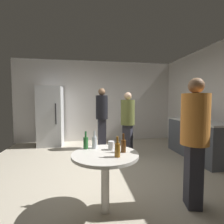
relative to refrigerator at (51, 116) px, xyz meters
The scene contains 16 objects.
ground_plane 2.79m from the refrigerator, 56.95° to the right, with size 5.20×5.20×0.10m, color #B2A893.
wall_back 1.56m from the refrigerator, 16.73° to the left, with size 5.32×0.06×2.70m, color silver.
refrigerator is the anchor object (origin of this frame).
kitchen_counter 4.11m from the refrigerator, 24.77° to the right, with size 0.64×1.73×0.90m.
kettle 4.16m from the refrigerator, 28.28° to the right, with size 0.24×0.17×0.18m.
wine_bottle_on_counter 3.96m from the refrigerator, 21.15° to the right, with size 0.08×0.08×0.31m.
beer_bottle_on_counter 4.06m from the refrigerator, 26.16° to the right, with size 0.06×0.06×0.23m.
foreground_table 3.60m from the refrigerator, 69.05° to the right, with size 0.80×0.80×0.73m.
beer_bottle_amber 3.78m from the refrigerator, 68.15° to the right, with size 0.06×0.06×0.23m.
beer_bottle_brown 3.67m from the refrigerator, 65.74° to the right, with size 0.06×0.06×0.23m.
beer_bottle_green 3.30m from the refrigerator, 71.32° to the right, with size 0.06×0.06×0.23m.
beer_bottle_clear 3.33m from the refrigerator, 69.41° to the right, with size 0.06×0.06×0.23m.
plastic_cup_white 3.50m from the refrigerator, 66.80° to the right, with size 0.08×0.08×0.11m, color white.
person_in_olive_shirt 2.47m from the refrigerator, 32.48° to the right, with size 0.48×0.48×1.57m.
person_in_orange_shirt 4.18m from the refrigerator, 54.76° to the right, with size 0.42×0.42×1.64m.
person_in_black_shirt 1.62m from the refrigerator, 20.71° to the right, with size 0.36×0.36×1.72m.
Camera 1 is at (-0.37, -3.09, 1.36)m, focal length 26.71 mm.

